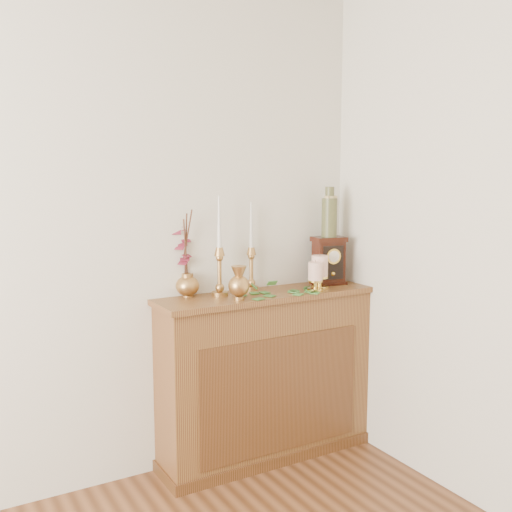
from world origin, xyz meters
TOP-DOWN VIEW (x-y plane):
  - room_walls at (0.00, 0.00)m, footprint 4.08×4.58m
  - console_shelf at (1.40, 2.10)m, footprint 1.24×0.34m
  - candlestick_left at (1.14, 2.15)m, footprint 0.09×0.09m
  - candlestick_center at (1.36, 2.20)m, footprint 0.08×0.08m
  - bud_vase at (1.18, 2.00)m, footprint 0.11×0.11m
  - ginger_jar at (0.98, 2.24)m, footprint 0.18×0.20m
  - pillar_candle_left at (1.71, 2.04)m, footprint 0.10×0.10m
  - pillar_candle_right at (1.65, 2.00)m, footprint 0.09×0.09m
  - ivy_garland at (1.45, 2.04)m, footprint 0.47×0.20m
  - mantel_clock at (1.84, 2.13)m, footprint 0.20×0.16m
  - ceramic_vase at (1.84, 2.13)m, footprint 0.09×0.09m

SIDE VIEW (x-z plane):
  - console_shelf at x=1.40m, z-range -0.03..0.90m
  - ivy_garland at x=1.45m, z-range 0.90..0.99m
  - bud_vase at x=1.18m, z-range 0.93..1.10m
  - pillar_candle_right at x=1.65m, z-range 0.93..1.10m
  - pillar_candle_left at x=1.71m, z-range 0.93..1.13m
  - mantel_clock at x=1.84m, z-range 0.93..1.20m
  - candlestick_center at x=1.36m, z-range 0.85..1.33m
  - candlestick_left at x=1.14m, z-range 0.84..1.36m
  - ginger_jar at x=0.98m, z-range 0.91..1.36m
  - ceramic_vase at x=1.84m, z-range 1.19..1.48m
  - room_walls at x=0.00m, z-range 0.36..3.00m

